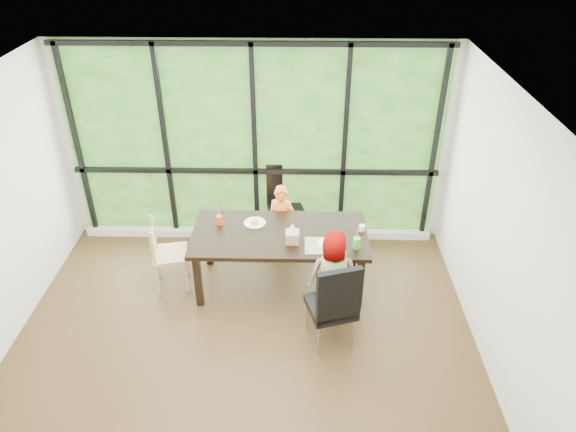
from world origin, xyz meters
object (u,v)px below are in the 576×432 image
object	(u,v)px
plate_far	(255,223)
green_cup	(357,243)
chair_interior_leather	(331,301)
orange_cup	(219,220)
chair_end_beech	(170,254)
tissue_box	(292,237)
child_older	(333,277)
plate_near	(328,244)
chair_window_leather	(286,206)
dining_table	(280,259)
white_mug	(362,228)
child_toddler	(281,222)

from	to	relation	value
plate_far	green_cup	distance (m)	1.27
chair_interior_leather	orange_cup	size ratio (longest dim) A/B	9.44
chair_end_beech	tissue_box	bearing A→B (deg)	-106.99
plate_far	tissue_box	size ratio (longest dim) A/B	1.67
plate_far	orange_cup	world-z (taller)	orange_cup
chair_interior_leather	child_older	world-z (taller)	child_older
child_older	green_cup	world-z (taller)	child_older
chair_end_beech	green_cup	world-z (taller)	chair_end_beech
chair_interior_leather	green_cup	world-z (taller)	chair_interior_leather
orange_cup	tissue_box	size ratio (longest dim) A/B	0.73
plate_near	green_cup	bearing A→B (deg)	-11.84
chair_window_leather	chair_interior_leather	world-z (taller)	same
chair_window_leather	child_older	distance (m)	1.63
plate_far	tissue_box	bearing A→B (deg)	-39.65
dining_table	green_cup	xyz separation A→B (m)	(0.87, -0.28, 0.44)
green_cup	plate_near	bearing A→B (deg)	168.16
plate_far	chair_end_beech	bearing A→B (deg)	-166.97
dining_table	child_older	distance (m)	0.85
chair_window_leather	child_older	world-z (taller)	child_older
orange_cup	green_cup	size ratio (longest dim) A/B	0.86
white_mug	green_cup	bearing A→B (deg)	-105.26
tissue_box	child_toddler	bearing A→B (deg)	101.09
plate_far	green_cup	bearing A→B (deg)	-22.42
plate_near	tissue_box	xyz separation A→B (m)	(-0.40, 0.04, 0.06)
chair_interior_leather	orange_cup	bearing A→B (deg)	-57.77
green_cup	chair_interior_leather	bearing A→B (deg)	-114.55
green_cup	tissue_box	size ratio (longest dim) A/B	0.85
child_older	plate_far	world-z (taller)	child_older
child_older	white_mug	world-z (taller)	child_older
dining_table	plate_near	world-z (taller)	plate_near
chair_interior_leather	tissue_box	xyz separation A→B (m)	(-0.41, 0.77, 0.28)
plate_near	tissue_box	size ratio (longest dim) A/B	1.49
green_cup	tissue_box	distance (m)	0.72
chair_interior_leather	child_older	bearing A→B (deg)	-112.82
chair_end_beech	plate_near	distance (m)	1.90
child_toddler	green_cup	world-z (taller)	child_toddler
plate_far	child_older	bearing A→B (deg)	-40.05
chair_end_beech	white_mug	bearing A→B (deg)	-98.79
child_older	white_mug	xyz separation A→B (m)	(0.36, 0.63, 0.23)
dining_table	chair_end_beech	size ratio (longest dim) A/B	2.28
plate_far	tissue_box	distance (m)	0.60
chair_window_leather	chair_end_beech	bearing A→B (deg)	-156.72
chair_window_leather	green_cup	size ratio (longest dim) A/B	8.15
child_older	white_mug	bearing A→B (deg)	-119.65
chair_interior_leather	dining_table	bearing A→B (deg)	-75.90
dining_table	orange_cup	world-z (taller)	orange_cup
orange_cup	child_older	bearing A→B (deg)	-28.98
chair_window_leather	orange_cup	distance (m)	1.15
dining_table	orange_cup	distance (m)	0.86
plate_near	chair_window_leather	bearing A→B (deg)	112.89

